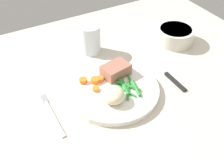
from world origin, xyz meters
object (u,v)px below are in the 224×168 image
knife (164,72)px  meat_portion (116,70)px  water_glass (91,41)px  salad_bowl (175,35)px  fork (52,114)px  dinner_plate (112,89)px

knife → meat_portion: bearing=165.4°
water_glass → salad_bowl: (27.22, -8.61, -1.11)cm
fork → salad_bowl: 49.53cm
meat_portion → water_glass: (-0.04, 16.07, 0.70)cm
water_glass → salad_bowl: bearing=-17.6°
knife → salad_bowl: 17.78cm
dinner_plate → knife: bearing=-0.9°
fork → salad_bowl: salad_bowl is taller
dinner_plate → meat_portion: 5.80cm
knife → water_glass: bearing=127.1°
salad_bowl → fork: bearing=-166.3°
dinner_plate → meat_portion: (3.41, 3.97, 2.49)cm
meat_portion → salad_bowl: bearing=15.4°
meat_portion → knife: meat_portion is taller
fork → knife: size_ratio=0.81×
water_glass → dinner_plate: bearing=-99.5°
knife → salad_bowl: size_ratio=1.65×
knife → fork: bearing=-177.8°
fork → meat_portion: bearing=15.8°
salad_bowl → knife: bearing=-138.2°
fork → water_glass: bearing=48.6°
dinner_plate → fork: size_ratio=1.52×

